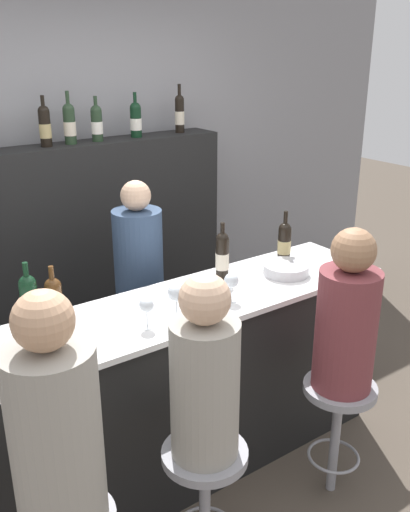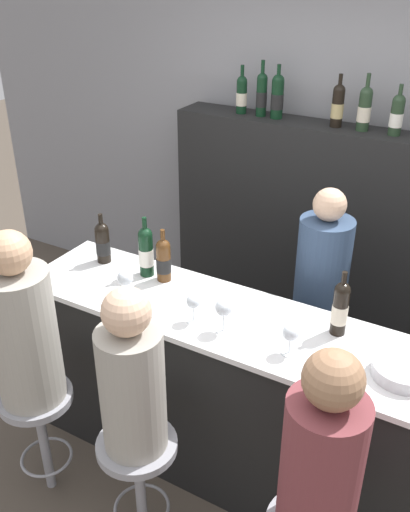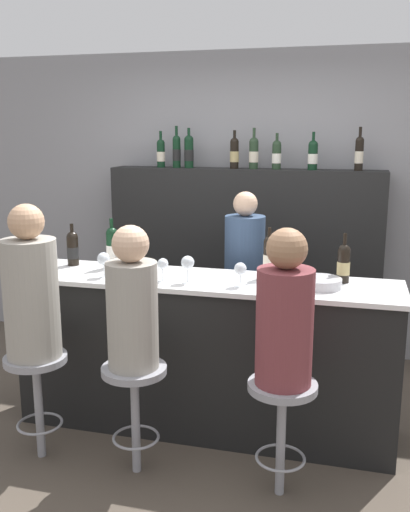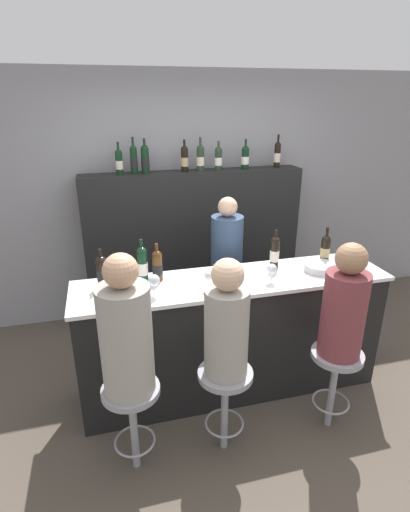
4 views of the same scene
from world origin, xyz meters
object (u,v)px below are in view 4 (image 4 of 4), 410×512
object	(u,v)px
wine_bottle_backbar_4	(200,158)
guest_seated_right	(344,307)
bartender	(226,281)
metal_bowl	(320,267)
wine_bottle_backbar_6	(245,157)
wine_bottle_backbar_1	(134,159)
bar_stool_middle	(225,389)
bar_stool_right	(335,369)
wine_glass_1	(209,276)
wine_glass_2	(230,271)
wine_bottle_backbar_3	(185,158)
wine_bottle_counter_1	(142,264)
wine_bottle_counter_2	(157,265)
guest_seated_middle	(227,324)
wine_bottle_counter_0	(102,271)
wine_glass_3	(272,269)
wine_bottle_backbar_0	(119,162)
wine_bottle_counter_4	(325,249)
wine_glass_0	(154,281)
guest_seated_left	(126,333)
wine_bottle_backbar_5	(218,158)
wine_bottle_counter_3	(275,252)
wine_bottle_backbar_2	(145,159)
bar_stool_left	(132,406)

from	to	relation	value
wine_bottle_backbar_4	guest_seated_right	world-z (taller)	wine_bottle_backbar_4
bartender	metal_bowl	bearing A→B (deg)	-48.30
wine_bottle_backbar_6	wine_bottle_backbar_1	bearing A→B (deg)	180.00
wine_bottle_backbar_1	bar_stool_middle	xyz separation A→B (m)	(0.35, -1.93, -1.26)
wine_bottle_backbar_1	bar_stool_right	xyz separation A→B (m)	(1.18, -1.93, -1.26)
metal_bowl	bartender	world-z (taller)	bartender
bar_stool_middle	wine_glass_1	bearing A→B (deg)	88.17
wine_glass_2	metal_bowl	bearing A→B (deg)	6.81
wine_bottle_backbar_3	bar_stool_right	size ratio (longest dim) A/B	0.48
wine_bottle_counter_1	wine_bottle_backbar_6	size ratio (longest dim) A/B	1.13
wine_bottle_counter_2	guest_seated_middle	distance (m)	0.81
wine_bottle_counter_2	guest_seated_middle	xyz separation A→B (m)	(0.32, -0.73, -0.14)
wine_bottle_counter_0	bartender	world-z (taller)	bartender
wine_glass_3	wine_bottle_backbar_0	bearing A→B (deg)	124.24
wine_bottle_counter_2	wine_bottle_backbar_6	distance (m)	1.75
wine_glass_1	bartender	distance (m)	0.93
wine_bottle_backbar_0	wine_bottle_backbar_4	world-z (taller)	wine_bottle_backbar_4
wine_bottle_counter_4	wine_glass_0	size ratio (longest dim) A/B	1.91
wine_glass_1	wine_glass_3	bearing A→B (deg)	0.00
guest_seated_left	metal_bowl	bearing A→B (deg)	19.81
wine_bottle_backbar_5	wine_glass_3	world-z (taller)	wine_bottle_backbar_5
wine_bottle_counter_3	guest_seated_middle	xyz separation A→B (m)	(-0.64, -0.73, -0.15)
wine_bottle_backbar_1	wine_bottle_counter_1	bearing A→B (deg)	-94.09
wine_bottle_counter_3	wine_glass_0	size ratio (longest dim) A/B	2.00
wine_bottle_counter_3	guest_seated_left	world-z (taller)	guest_seated_left
guest_seated_middle	wine_bottle_counter_2	bearing A→B (deg)	113.75
bar_stool_middle	wine_bottle_backbar_5	bearing A→B (deg)	75.28
wine_bottle_counter_4	wine_bottle_backbar_2	world-z (taller)	wine_bottle_backbar_2
bar_stool_left	bar_stool_right	size ratio (longest dim) A/B	1.00
wine_bottle_counter_0	wine_bottle_backbar_2	size ratio (longest dim) A/B	0.88
wine_bottle_counter_0	wine_bottle_counter_3	xyz separation A→B (m)	(1.36, 0.00, 0.02)
wine_bottle_backbar_6	guest_seated_right	size ratio (longest dim) A/B	0.37
wine_bottle_backbar_2	wine_bottle_backbar_4	world-z (taller)	same
wine_bottle_counter_2	metal_bowl	bearing A→B (deg)	-6.96
wine_bottle_backbar_6	wine_glass_3	distance (m)	1.61
wine_bottle_counter_3	wine_bottle_backbar_2	distance (m)	1.61
wine_bottle_backbar_6	guest_seated_left	size ratio (longest dim) A/B	0.34
wine_bottle_backbar_1	guest_seated_left	size ratio (longest dim) A/B	0.39
wine_bottle_counter_0	wine_bottle_backbar_4	bearing A→B (deg)	49.00
wine_bottle_counter_4	wine_bottle_counter_1	bearing A→B (deg)	180.00
bar_stool_middle	wine_bottle_counter_0	bearing A→B (deg)	134.98
wine_bottle_backbar_3	wine_bottle_backbar_4	xyz separation A→B (m)	(0.16, 0.00, 0.00)
wine_bottle_counter_1	wine_bottle_backbar_0	size ratio (longest dim) A/B	1.11
wine_bottle_counter_1	wine_bottle_backbar_2	size ratio (longest dim) A/B	1.02
wine_bottle_counter_3	wine_glass_1	distance (m)	0.67
wine_bottle_backbar_1	metal_bowl	bearing A→B (deg)	-46.00
wine_bottle_backbar_3	wine_glass_0	bearing A→B (deg)	-110.26
wine_bottle_counter_2	wine_bottle_backbar_2	xyz separation A→B (m)	(0.08, 1.20, 0.62)
wine_bottle_counter_3	guest_seated_right	bearing A→B (deg)	-75.24
guest_seated_left	bar_stool_right	world-z (taller)	guest_seated_left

